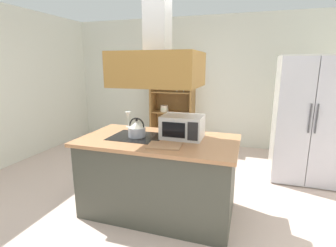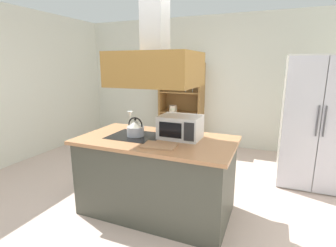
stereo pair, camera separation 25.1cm
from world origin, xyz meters
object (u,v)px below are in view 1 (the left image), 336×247
at_px(kettle, 137,129).
at_px(refrigerator, 307,120).
at_px(dish_cabinet, 173,108).
at_px(microwave, 182,127).
at_px(cutting_board, 165,146).
at_px(wine_glass_on_counter, 128,116).

bearing_deg(kettle, refrigerator, 37.05).
bearing_deg(refrigerator, dish_cabinet, 154.70).
bearing_deg(microwave, cutting_board, -103.97).
xyz_separation_m(refrigerator, cutting_board, (-1.62, -1.79, -0.02)).
height_order(microwave, wine_glass_on_counter, microwave).
xyz_separation_m(dish_cabinet, kettle, (0.38, -2.69, 0.21)).
distance_m(refrigerator, wine_glass_on_counter, 2.62).
relative_size(kettle, microwave, 0.49).
height_order(kettle, wine_glass_on_counter, kettle).
bearing_deg(refrigerator, cutting_board, -132.19).
relative_size(kettle, cutting_board, 0.66).
relative_size(kettle, wine_glass_on_counter, 1.09).
height_order(refrigerator, dish_cabinet, refrigerator).
distance_m(kettle, cutting_board, 0.50).
xyz_separation_m(refrigerator, dish_cabinet, (-2.43, 1.15, -0.14)).
distance_m(refrigerator, microwave, 2.10).
distance_m(dish_cabinet, microwave, 2.73).
distance_m(refrigerator, cutting_board, 2.42).
bearing_deg(refrigerator, wine_glass_on_counter, -154.34).
height_order(cutting_board, wine_glass_on_counter, wine_glass_on_counter).
bearing_deg(dish_cabinet, refrigerator, -25.30).
bearing_deg(microwave, kettle, -166.85).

